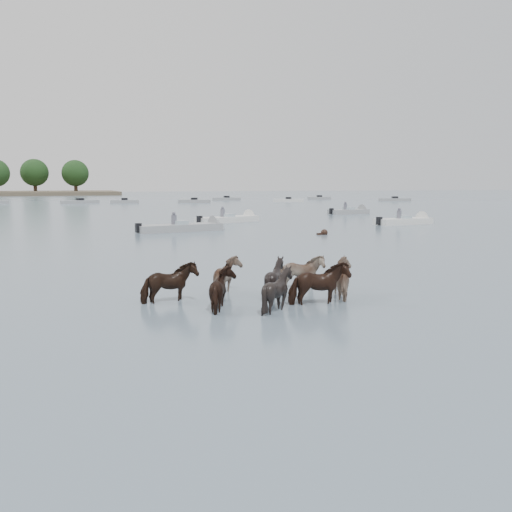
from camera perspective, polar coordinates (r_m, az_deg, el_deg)
name	(u,v)px	position (r m, az deg, el deg)	size (l,w,h in m)	color
ground	(288,298)	(15.18, 3.38, -4.49)	(400.00, 400.00, 0.00)	slate
pony_herd	(270,284)	(14.85, 1.52, -2.96)	(6.32, 3.64, 1.34)	black
swimming_pony	(324,233)	(34.20, 7.17, 2.44)	(0.72, 0.44, 0.44)	black
motorboat_b	(191,227)	(37.02, -6.89, 3.03)	(6.47, 2.71, 1.92)	gray
motorboat_c	(235,219)	(45.26, -2.27, 3.92)	(6.29, 3.84, 1.92)	silver
motorboat_d	(410,221)	(44.52, 16.04, 3.57)	(5.45, 2.15, 1.92)	silver
motorboat_e	(354,212)	(58.25, 10.34, 4.65)	(5.07, 2.17, 1.92)	gray
distant_flotilla	(101,202)	(91.47, -16.05, 5.56)	(109.29, 22.45, 0.93)	gray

